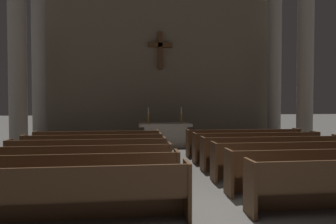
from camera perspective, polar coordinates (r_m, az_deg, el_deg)
The scene contains 20 objects.
ground_plane at distance 5.46m, azimuth 9.33°, elevation -18.65°, with size 80.00×80.00×0.00m, color #66635E.
pew_left_row_1 at distance 5.20m, azimuth -19.51°, elevation -14.27°, with size 4.08×0.50×0.95m.
pew_left_row_2 at distance 6.27m, azimuth -17.22°, elevation -11.45°, with size 4.08×0.50×0.95m.
pew_left_row_3 at distance 7.35m, azimuth -15.63°, elevation -9.45°, with size 4.08×0.50×0.95m.
pew_left_row_4 at distance 8.45m, azimuth -14.46°, elevation -7.96°, with size 4.08×0.50×0.95m.
pew_left_row_5 at distance 9.56m, azimuth -13.57°, elevation -6.81°, with size 4.08×0.50×0.95m.
pew_left_row_6 at distance 10.67m, azimuth -12.86°, elevation -5.90°, with size 4.08×0.50×0.95m.
pew_right_row_2 at distance 7.34m, azimuth 26.52°, elevation -9.59°, with size 4.08×0.50×0.95m.
pew_right_row_3 at distance 8.29m, azimuth 22.18°, elevation -8.23°, with size 4.08×0.50×0.95m.
pew_right_row_4 at distance 9.28m, azimuth 18.76°, elevation -7.12°, with size 4.08×0.50×0.95m.
pew_right_row_5 at distance 10.30m, azimuth 16.02°, elevation -6.20°, with size 4.08×0.50×0.95m.
pew_right_row_6 at distance 11.33m, azimuth 13.79°, elevation -5.45°, with size 4.08×0.50×0.95m.
column_left_third at distance 12.15m, azimuth -26.07°, elevation 8.81°, with size 0.92×0.92×7.01m.
column_right_third at distance 13.37m, azimuth 24.04°, elevation 8.19°, with size 0.92×0.92×7.01m.
column_left_fourth at distance 14.61m, azimuth -22.70°, elevation 7.65°, with size 0.92×0.92×7.01m.
column_right_fourth at distance 15.64m, azimuth 19.11°, elevation 7.31°, with size 0.92×0.92×7.01m.
altar at distance 13.10m, azimuth -0.57°, elevation -4.16°, with size 2.20×0.90×1.01m.
candlestick_left at distance 12.98m, azimuth -3.64°, elevation -1.16°, with size 0.16×0.16×0.67m.
candlestick_right at distance 13.14m, azimuth 2.47°, elevation -1.12°, with size 0.16×0.16×0.67m.
apse_with_cross at distance 15.50m, azimuth -1.55°, elevation 9.68°, with size 11.72×0.47×8.03m.
Camera 1 is at (-1.44, -4.91, 1.91)m, focal length 32.96 mm.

